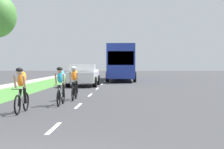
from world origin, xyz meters
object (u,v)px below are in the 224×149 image
at_px(cyclist_trailing, 61,86).
at_px(pickup_white, 84,75).
at_px(cyclist_lead, 21,90).
at_px(cyclist_distant, 74,83).
at_px(bus_blue, 121,61).

xyz_separation_m(cyclist_trailing, pickup_white, (-0.51, 12.71, 0.02)).
xyz_separation_m(cyclist_lead, pickup_white, (0.44, 15.09, 0.02)).
xyz_separation_m(cyclist_distant, pickup_white, (-0.76, 10.51, 0.02)).
bearing_deg(cyclist_distant, pickup_white, 94.16).
distance_m(cyclist_trailing, pickup_white, 12.72).
height_order(cyclist_lead, cyclist_distant, same).
xyz_separation_m(cyclist_lead, cyclist_trailing, (0.95, 2.38, 0.00)).
relative_size(cyclist_lead, pickup_white, 0.34).
relative_size(cyclist_distant, pickup_white, 0.34).
height_order(cyclist_lead, bus_blue, bus_blue).
bearing_deg(cyclist_distant, cyclist_lead, -104.72).
bearing_deg(cyclist_trailing, bus_blue, 84.21).
xyz_separation_m(pickup_white, bus_blue, (2.78, 9.71, 1.15)).
relative_size(cyclist_trailing, cyclist_distant, 1.00).
height_order(cyclist_trailing, pickup_white, pickup_white).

